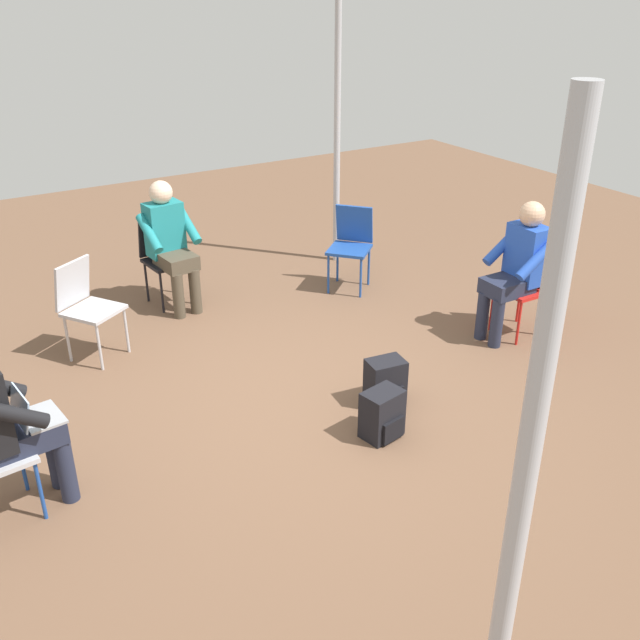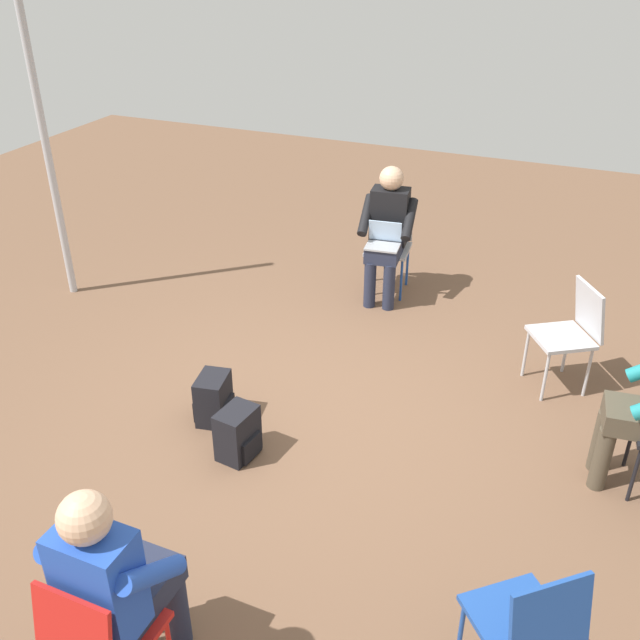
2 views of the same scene
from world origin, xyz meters
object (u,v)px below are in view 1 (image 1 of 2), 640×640
at_px(backpack_near_laptop_user, 382,417).
at_px(person_in_teal, 170,239).
at_px(chair_northwest, 86,303).
at_px(chair_east, 529,281).
at_px(chair_north, 164,254).
at_px(person_with_laptop, 3,414).
at_px(person_in_blue, 518,264).
at_px(chair_northeast, 351,242).
at_px(backpack_by_empty_chair, 385,384).

bearing_deg(backpack_near_laptop_user, person_in_teal, 98.80).
height_order(chair_northwest, backpack_near_laptop_user, chair_northwest).
bearing_deg(person_in_teal, backpack_near_laptop_user, 92.98).
xyz_separation_m(chair_east, chair_northwest, (-3.50, 1.60, 0.00)).
xyz_separation_m(chair_northwest, chair_north, (0.96, 0.75, 0.00)).
relative_size(person_with_laptop, person_in_teal, 1.00).
bearing_deg(chair_north, person_in_blue, 129.37).
bearing_deg(chair_northeast, chair_northwest, 50.55).
height_order(chair_east, chair_north, same).
xyz_separation_m(chair_east, backpack_by_empty_chair, (-1.80, -0.32, -0.34)).
bearing_deg(person_with_laptop, person_in_blue, 85.00).
bearing_deg(chair_north, person_in_teal, 90.00).
height_order(chair_northwest, backpack_by_empty_chair, chair_northwest).
bearing_deg(chair_northeast, person_in_blue, 158.57).
height_order(chair_east, person_in_blue, person_in_blue).
relative_size(person_in_blue, backpack_by_empty_chair, 3.44).
height_order(chair_northwest, person_with_laptop, person_with_laptop).
distance_m(chair_northeast, person_in_teal, 1.83).
xyz_separation_m(person_in_teal, backpack_near_laptop_user, (0.44, -2.85, -0.54)).
relative_size(chair_north, backpack_by_empty_chair, 2.36).
bearing_deg(chair_northwest, chair_east, 122.31).
relative_size(chair_east, backpack_near_laptop_user, 2.36).
xyz_separation_m(person_in_teal, backpack_by_empty_chair, (0.72, -2.51, -0.54)).
xyz_separation_m(backpack_near_laptop_user, backpack_by_empty_chair, (0.28, 0.35, 0.00)).
xyz_separation_m(chair_northwest, person_with_laptop, (-0.91, -1.75, 0.20)).
bearing_deg(person_in_blue, person_with_laptop, 92.73).
xyz_separation_m(chair_north, person_with_laptop, (-1.87, -2.50, 0.20)).
xyz_separation_m(person_in_blue, backpack_by_empty_chair, (-1.63, -0.32, -0.54)).
bearing_deg(chair_northwest, backpack_near_laptop_user, 88.99).
height_order(chair_north, person_in_blue, person_in_blue).
height_order(chair_east, person_with_laptop, person_with_laptop).
bearing_deg(backpack_by_empty_chair, chair_northwest, 131.50).
bearing_deg(person_with_laptop, backpack_by_empty_chair, 79.24).
relative_size(person_with_laptop, person_in_blue, 1.00).
bearing_deg(backpack_by_empty_chair, chair_east, 9.96).
distance_m(person_with_laptop, person_in_blue, 4.25).
bearing_deg(chair_east, backpack_by_empty_chair, 100.76).
bearing_deg(backpack_near_laptop_user, backpack_by_empty_chair, 50.96).
height_order(chair_north, person_in_teal, person_in_teal).
relative_size(chair_northwest, chair_north, 1.00).
bearing_deg(chair_northeast, chair_east, 163.38).
bearing_deg(chair_east, backpack_near_laptop_user, 108.45).
bearing_deg(person_in_teal, person_in_blue, 131.25).
relative_size(chair_northwest, backpack_near_laptop_user, 2.36).
relative_size(chair_east, person_in_blue, 0.69).
relative_size(person_in_blue, backpack_near_laptop_user, 3.44).
bearing_deg(chair_north, backpack_near_laptop_user, 92.81).
bearing_deg(backpack_by_empty_chair, chair_north, 105.45).
xyz_separation_m(chair_north, backpack_near_laptop_user, (0.46, -3.02, -0.34)).
xyz_separation_m(chair_east, backpack_near_laptop_user, (-2.08, -0.66, -0.34)).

